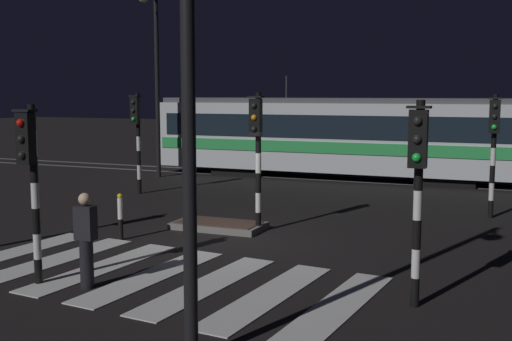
{
  "coord_description": "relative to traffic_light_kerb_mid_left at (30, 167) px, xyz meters",
  "views": [
    {
      "loc": [
        6.24,
        -13.19,
        3.44
      ],
      "look_at": [
        -0.12,
        2.17,
        1.4
      ],
      "focal_mm": 44.32,
      "sensor_mm": 36.0,
      "label": 1
    }
  ],
  "objects": [
    {
      "name": "pedestrian_waiting_at_kerb",
      "position": [
        0.96,
        0.24,
        -1.27
      ],
      "size": [
        0.36,
        0.24,
        1.71
      ],
      "color": "black",
      "rests_on": "ground"
    },
    {
      "name": "crosswalk_zebra",
      "position": [
        1.65,
        1.3,
        -2.14
      ],
      "size": [
        8.47,
        4.75,
        0.02
      ],
      "color": "silver",
      "rests_on": "ground"
    },
    {
      "name": "bollard_island_edge",
      "position": [
        -0.63,
        3.58,
        -1.59
      ],
      "size": [
        0.12,
        0.12,
        1.11
      ],
      "color": "black",
      "rests_on": "ground"
    },
    {
      "name": "traffic_light_corner_far_right",
      "position": [
        7.32,
        9.66,
        0.11
      ],
      "size": [
        0.36,
        0.42,
        3.41
      ],
      "color": "black",
      "rests_on": "ground"
    },
    {
      "name": "rail_near",
      "position": [
        1.65,
        15.35,
        -2.13
      ],
      "size": [
        80.0,
        0.12,
        0.03
      ],
      "primitive_type": "cube",
      "color": "#59595E",
      "rests_on": "ground"
    },
    {
      "name": "traffic_light_kerb_mid_left",
      "position": [
        0.0,
        0.0,
        0.0
      ],
      "size": [
        0.36,
        0.42,
        3.25
      ],
      "color": "black",
      "rests_on": "ground"
    },
    {
      "name": "ground_plane",
      "position": [
        1.65,
        4.52,
        -2.15
      ],
      "size": [
        120.0,
        120.0,
        0.0
      ],
      "primitive_type": "plane",
      "color": "black"
    },
    {
      "name": "traffic_light_median_centre",
      "position": [
        2.04,
        5.54,
        0.14
      ],
      "size": [
        0.36,
        0.42,
        3.46
      ],
      "color": "black",
      "rests_on": "ground"
    },
    {
      "name": "tram",
      "position": [
        1.31,
        16.06,
        -0.4
      ],
      "size": [
        15.45,
        2.58,
        4.15
      ],
      "color": "silver",
      "rests_on": "ground"
    },
    {
      "name": "traffic_island",
      "position": [
        0.97,
        5.57,
        -2.06
      ],
      "size": [
        2.32,
        1.19,
        0.18
      ],
      "color": "slate",
      "rests_on": "ground"
    },
    {
      "name": "traffic_light_corner_far_left",
      "position": [
        -4.05,
        9.58,
        0.14
      ],
      "size": [
        0.36,
        0.42,
        3.46
      ],
      "color": "black",
      "rests_on": "ground"
    },
    {
      "name": "traffic_light_corner_near_right",
      "position": [
        6.49,
        1.37,
        0.06
      ],
      "size": [
        0.36,
        0.42,
        3.34
      ],
      "color": "black",
      "rests_on": "ground"
    },
    {
      "name": "rail_far",
      "position": [
        1.65,
        16.78,
        -2.13
      ],
      "size": [
        80.0,
        0.12,
        0.03
      ],
      "primitive_type": "cube",
      "color": "#59595E",
      "rests_on": "ground"
    },
    {
      "name": "street_lamp_trackside_left",
      "position": [
        -5.71,
        13.44,
        2.51
      ],
      "size": [
        0.44,
        1.21,
        7.36
      ],
      "color": "black",
      "rests_on": "ground"
    }
  ]
}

